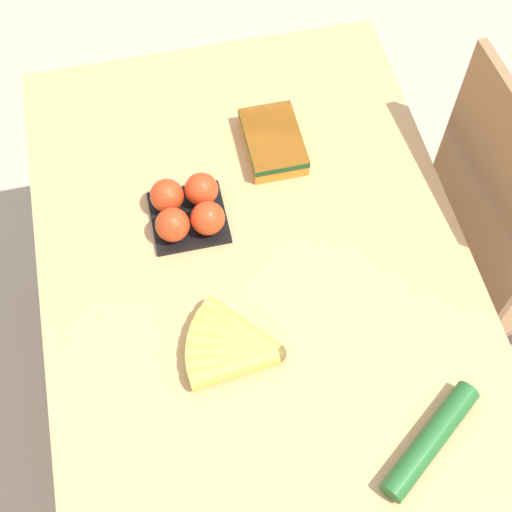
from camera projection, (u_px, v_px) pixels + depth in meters
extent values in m
plane|color=#B7A88E|center=(256.00, 390.00, 2.06)|extent=(12.00, 12.00, 0.00)
cube|color=tan|center=(256.00, 267.00, 1.42)|extent=(1.21, 0.85, 0.03)
cylinder|color=tan|center=(85.00, 189.00, 1.97)|extent=(0.06, 0.06, 0.73)
cylinder|color=tan|center=(338.00, 144.00, 2.05)|extent=(0.06, 0.06, 0.73)
cube|color=#8E6642|center=(487.00, 199.00, 1.51)|extent=(0.39, 0.05, 0.55)
cylinder|color=#8E6642|center=(469.00, 361.00, 1.88)|extent=(0.04, 0.04, 0.43)
cylinder|color=#8E6642|center=(415.00, 248.00, 2.05)|extent=(0.04, 0.04, 0.43)
sphere|color=brown|center=(277.00, 353.00, 1.29)|extent=(0.03, 0.03, 0.03)
cylinder|color=#DBCC47|center=(241.00, 328.00, 1.32)|extent=(0.15, 0.14, 0.04)
cylinder|color=#DBCC47|center=(237.00, 334.00, 1.31)|extent=(0.14, 0.15, 0.04)
cylinder|color=#DBCC47|center=(234.00, 340.00, 1.30)|extent=(0.12, 0.16, 0.04)
cylinder|color=#DBCC47|center=(232.00, 347.00, 1.30)|extent=(0.10, 0.17, 0.04)
cylinder|color=#DBCC47|center=(232.00, 353.00, 1.29)|extent=(0.07, 0.17, 0.04)
cylinder|color=#DBCC47|center=(232.00, 360.00, 1.28)|extent=(0.05, 0.17, 0.04)
cylinder|color=#DBCC47|center=(234.00, 367.00, 1.28)|extent=(0.05, 0.17, 0.04)
cube|color=black|center=(189.00, 217.00, 1.45)|extent=(0.15, 0.15, 0.01)
sphere|color=red|center=(167.00, 196.00, 1.43)|extent=(0.07, 0.07, 0.07)
sphere|color=red|center=(173.00, 225.00, 1.40)|extent=(0.07, 0.07, 0.07)
sphere|color=red|center=(201.00, 189.00, 1.44)|extent=(0.07, 0.07, 0.07)
sphere|color=red|center=(208.00, 218.00, 1.40)|extent=(0.07, 0.07, 0.07)
cube|color=orange|center=(273.00, 142.00, 1.53)|extent=(0.17, 0.12, 0.04)
cube|color=#19471E|center=(273.00, 138.00, 1.51)|extent=(0.18, 0.12, 0.02)
cylinder|color=#236028|center=(431.00, 440.00, 1.21)|extent=(0.18, 0.22, 0.04)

